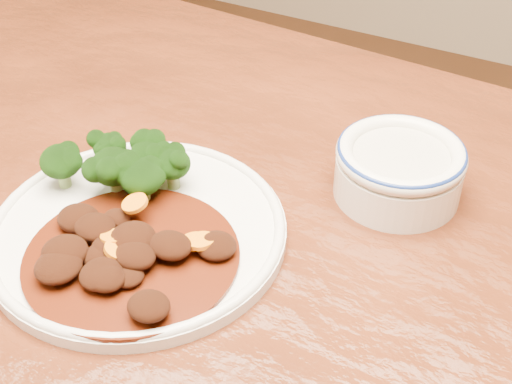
% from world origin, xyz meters
% --- Properties ---
extents(dining_table, '(1.56, 1.00, 0.75)m').
position_xyz_m(dining_table, '(0.00, 0.00, 0.67)').
color(dining_table, '#5E2610').
rests_on(dining_table, ground).
extents(dinner_plate, '(0.30, 0.30, 0.02)m').
position_xyz_m(dinner_plate, '(-0.11, -0.04, 0.76)').
color(dinner_plate, white).
rests_on(dinner_plate, dining_table).
extents(broccoli_florets, '(0.15, 0.10, 0.05)m').
position_xyz_m(broccoli_florets, '(-0.16, 0.00, 0.79)').
color(broccoli_florets, '#73924C').
rests_on(broccoli_florets, dinner_plate).
extents(mince_stew, '(0.21, 0.21, 0.03)m').
position_xyz_m(mince_stew, '(-0.10, -0.09, 0.78)').
color(mince_stew, '#491707').
rests_on(mince_stew, dinner_plate).
extents(dip_bowl, '(0.14, 0.14, 0.06)m').
position_xyz_m(dip_bowl, '(0.10, 0.15, 0.79)').
color(dip_bowl, white).
rests_on(dip_bowl, dining_table).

